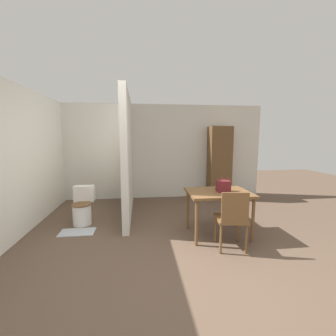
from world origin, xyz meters
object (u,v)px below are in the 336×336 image
at_px(wooden_chair, 232,218).
at_px(handbag, 223,186).
at_px(wooden_cabinet, 219,163).
at_px(dining_table, 218,197).
at_px(toilet, 83,208).

bearing_deg(wooden_chair, handbag, 91.69).
bearing_deg(wooden_cabinet, dining_table, -110.01).
relative_size(wooden_chair, toilet, 1.29).
relative_size(dining_table, wooden_chair, 1.14).
relative_size(dining_table, handbag, 4.14).
height_order(dining_table, wooden_cabinet, wooden_cabinet).
height_order(wooden_chair, toilet, wooden_chair).
distance_m(wooden_chair, wooden_cabinet, 2.97).
bearing_deg(handbag, toilet, 160.91).
relative_size(wooden_chair, wooden_cabinet, 0.46).
xyz_separation_m(handbag, wooden_cabinet, (0.77, 2.32, 0.12)).
height_order(handbag, wooden_cabinet, wooden_cabinet).
height_order(wooden_chair, wooden_cabinet, wooden_cabinet).
distance_m(dining_table, handbag, 0.20).
bearing_deg(handbag, dining_table, 165.23).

